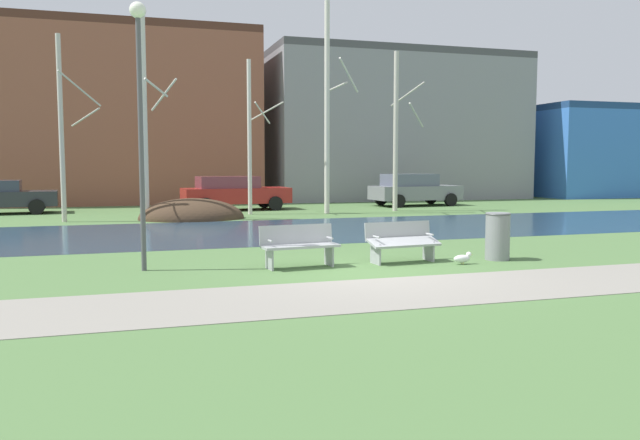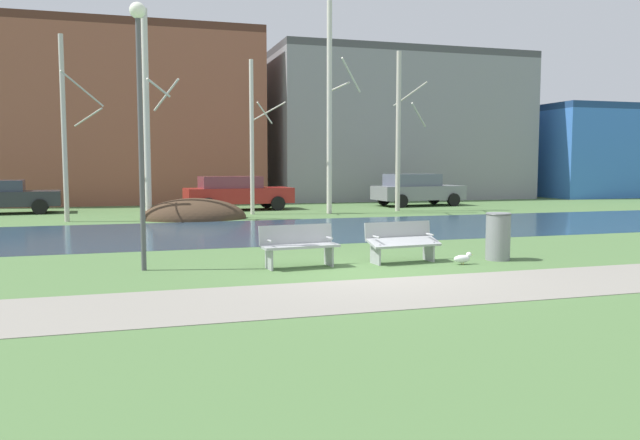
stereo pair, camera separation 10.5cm
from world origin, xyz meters
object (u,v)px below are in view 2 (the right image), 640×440
object	(u,v)px
trash_bin	(498,236)
parked_hatch_third_grey	(417,189)
bench_right	(402,241)
seagull	(463,258)
bench_left	(299,245)
streetlamp	(140,93)
parked_sedan_second_red	(237,192)

from	to	relation	value
trash_bin	parked_hatch_third_grey	distance (m)	17.74
bench_right	parked_hatch_third_grey	world-z (taller)	parked_hatch_third_grey
bench_right	seagull	size ratio (longest dim) A/B	3.67
seagull	parked_hatch_third_grey	xyz separation A→B (m)	(6.99, 17.06, 0.70)
bench_left	parked_hatch_third_grey	xyz separation A→B (m)	(10.42, 16.41, 0.36)
bench_left	seagull	xyz separation A→B (m)	(3.43, -0.65, -0.34)
parked_hatch_third_grey	bench_left	bearing A→B (deg)	-122.40
bench_right	trash_bin	world-z (taller)	trash_bin
bench_left	trash_bin	xyz separation A→B (m)	(4.49, -0.30, 0.07)
streetlamp	bench_left	bearing A→B (deg)	-9.80
bench_right	seagull	bearing A→B (deg)	-30.06
parked_hatch_third_grey	trash_bin	bearing A→B (deg)	-109.51
streetlamp	parked_hatch_third_grey	world-z (taller)	streetlamp
streetlamp	parked_sedan_second_red	distance (m)	16.44
bench_right	streetlamp	bearing A→B (deg)	174.36
bench_right	streetlamp	distance (m)	6.21
seagull	parked_sedan_second_red	world-z (taller)	parked_sedan_second_red
bench_left	parked_sedan_second_red	xyz separation A→B (m)	(1.33, 16.14, 0.34)
bench_left	parked_sedan_second_red	distance (m)	16.20
bench_right	bench_left	bearing A→B (deg)	180.00
bench_left	trash_bin	world-z (taller)	trash_bin
trash_bin	parked_hatch_third_grey	bearing A→B (deg)	70.49
bench_left	trash_bin	bearing A→B (deg)	-3.84
bench_right	streetlamp	world-z (taller)	streetlamp
trash_bin	parked_sedan_second_red	bearing A→B (deg)	100.90
streetlamp	parked_sedan_second_red	xyz separation A→B (m)	(4.40, 15.61, -2.71)
parked_sedan_second_red	trash_bin	bearing A→B (deg)	-79.10
streetlamp	seagull	bearing A→B (deg)	-10.29
bench_right	streetlamp	xyz separation A→B (m)	(-5.39, 0.53, 3.05)
trash_bin	parked_hatch_third_grey	size ratio (longest dim) A/B	0.23
bench_right	parked_sedan_second_red	size ratio (longest dim) A/B	0.33
trash_bin	streetlamp	xyz separation A→B (m)	(-7.57, 0.83, 2.98)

